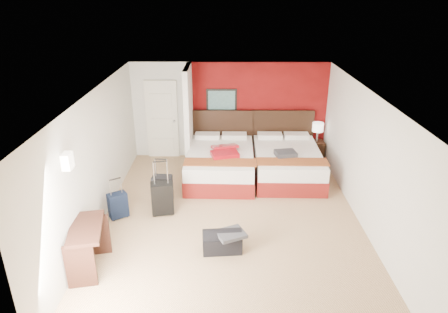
{
  "coord_description": "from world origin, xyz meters",
  "views": [
    {
      "loc": [
        -0.11,
        -6.8,
        4.21
      ],
      "look_at": [
        -0.13,
        0.8,
        1.0
      ],
      "focal_mm": 32.28,
      "sensor_mm": 36.0,
      "label": 1
    }
  ],
  "objects_px": {
    "bed_right": "(287,164)",
    "suitcase_charcoal": "(163,190)",
    "nightstand": "(316,151)",
    "duffel_bag": "(222,242)",
    "table_lamp": "(317,132)",
    "desk": "(89,248)",
    "suitcase_navy": "(118,206)",
    "suitcase_black": "(162,199)",
    "bed_left": "(221,164)",
    "red_suitcase_open": "(225,151)"
  },
  "relations": [
    {
      "from": "suitcase_charcoal",
      "to": "duffel_bag",
      "type": "relative_size",
      "value": 0.88
    },
    {
      "from": "bed_right",
      "to": "suitcase_navy",
      "type": "xyz_separation_m",
      "value": [
        -3.57,
        -1.89,
        -0.08
      ]
    },
    {
      "from": "bed_left",
      "to": "suitcase_navy",
      "type": "bearing_deg",
      "value": -135.24
    },
    {
      "from": "bed_left",
      "to": "table_lamp",
      "type": "xyz_separation_m",
      "value": [
        2.47,
        1.0,
        0.45
      ]
    },
    {
      "from": "table_lamp",
      "to": "red_suitcase_open",
      "type": "bearing_deg",
      "value": -155.06
    },
    {
      "from": "table_lamp",
      "to": "suitcase_charcoal",
      "type": "height_order",
      "value": "table_lamp"
    },
    {
      "from": "nightstand",
      "to": "bed_left",
      "type": "bearing_deg",
      "value": -161.41
    },
    {
      "from": "desk",
      "to": "suitcase_navy",
      "type": "bearing_deg",
      "value": 76.61
    },
    {
      "from": "red_suitcase_open",
      "to": "nightstand",
      "type": "xyz_separation_m",
      "value": [
        2.37,
        1.1,
        -0.45
      ]
    },
    {
      "from": "suitcase_charcoal",
      "to": "duffel_bag",
      "type": "xyz_separation_m",
      "value": [
        1.25,
        -1.66,
        -0.13
      ]
    },
    {
      "from": "table_lamp",
      "to": "duffel_bag",
      "type": "height_order",
      "value": "table_lamp"
    },
    {
      "from": "bed_right",
      "to": "suitcase_charcoal",
      "type": "height_order",
      "value": "bed_right"
    },
    {
      "from": "nightstand",
      "to": "duffel_bag",
      "type": "bearing_deg",
      "value": -125.07
    },
    {
      "from": "duffel_bag",
      "to": "desk",
      "type": "height_order",
      "value": "desk"
    },
    {
      "from": "suitcase_navy",
      "to": "duffel_bag",
      "type": "relative_size",
      "value": 0.75
    },
    {
      "from": "bed_left",
      "to": "suitcase_navy",
      "type": "distance_m",
      "value": 2.72
    },
    {
      "from": "bed_right",
      "to": "suitcase_navy",
      "type": "bearing_deg",
      "value": -150.99
    },
    {
      "from": "table_lamp",
      "to": "suitcase_charcoal",
      "type": "xyz_separation_m",
      "value": [
        -3.66,
        -2.26,
        -0.49
      ]
    },
    {
      "from": "suitcase_charcoal",
      "to": "suitcase_navy",
      "type": "height_order",
      "value": "suitcase_charcoal"
    },
    {
      "from": "table_lamp",
      "to": "suitcase_charcoal",
      "type": "bearing_deg",
      "value": -148.34
    },
    {
      "from": "bed_right",
      "to": "bed_left",
      "type": "bearing_deg",
      "value": -177.49
    },
    {
      "from": "duffel_bag",
      "to": "suitcase_navy",
      "type": "bearing_deg",
      "value": 147.57
    },
    {
      "from": "red_suitcase_open",
      "to": "bed_right",
      "type": "bearing_deg",
      "value": -9.12
    },
    {
      "from": "nightstand",
      "to": "table_lamp",
      "type": "bearing_deg",
      "value": 0.0
    },
    {
      "from": "table_lamp",
      "to": "suitcase_navy",
      "type": "bearing_deg",
      "value": -147.38
    },
    {
      "from": "table_lamp",
      "to": "desk",
      "type": "bearing_deg",
      "value": -135.55
    },
    {
      "from": "bed_right",
      "to": "suitcase_black",
      "type": "xyz_separation_m",
      "value": [
        -2.72,
        -1.74,
        -0.01
      ]
    },
    {
      "from": "red_suitcase_open",
      "to": "table_lamp",
      "type": "distance_m",
      "value": 2.61
    },
    {
      "from": "suitcase_navy",
      "to": "table_lamp",
      "type": "bearing_deg",
      "value": -0.46
    },
    {
      "from": "suitcase_black",
      "to": "suitcase_charcoal",
      "type": "height_order",
      "value": "suitcase_black"
    },
    {
      "from": "nightstand",
      "to": "duffel_bag",
      "type": "height_order",
      "value": "nightstand"
    },
    {
      "from": "bed_left",
      "to": "table_lamp",
      "type": "bearing_deg",
      "value": 23.88
    },
    {
      "from": "suitcase_charcoal",
      "to": "suitcase_navy",
      "type": "distance_m",
      "value": 0.99
    },
    {
      "from": "suitcase_navy",
      "to": "desk",
      "type": "height_order",
      "value": "desk"
    },
    {
      "from": "red_suitcase_open",
      "to": "suitcase_black",
      "type": "height_order",
      "value": "red_suitcase_open"
    },
    {
      "from": "duffel_bag",
      "to": "table_lamp",
      "type": "bearing_deg",
      "value": 53.61
    },
    {
      "from": "bed_right",
      "to": "suitcase_navy",
      "type": "relative_size",
      "value": 4.41
    },
    {
      "from": "red_suitcase_open",
      "to": "duffel_bag",
      "type": "relative_size",
      "value": 1.24
    },
    {
      "from": "suitcase_charcoal",
      "to": "duffel_bag",
      "type": "bearing_deg",
      "value": -48.27
    },
    {
      "from": "suitcase_black",
      "to": "duffel_bag",
      "type": "relative_size",
      "value": 0.97
    },
    {
      "from": "suitcase_black",
      "to": "desk",
      "type": "relative_size",
      "value": 0.67
    },
    {
      "from": "bed_right",
      "to": "suitcase_navy",
      "type": "distance_m",
      "value": 4.04
    },
    {
      "from": "table_lamp",
      "to": "desk",
      "type": "height_order",
      "value": "table_lamp"
    },
    {
      "from": "nightstand",
      "to": "table_lamp",
      "type": "xyz_separation_m",
      "value": [
        0.0,
        0.0,
        0.52
      ]
    },
    {
      "from": "bed_left",
      "to": "red_suitcase_open",
      "type": "relative_size",
      "value": 2.69
    },
    {
      "from": "duffel_bag",
      "to": "suitcase_charcoal",
      "type": "bearing_deg",
      "value": 122.19
    },
    {
      "from": "suitcase_navy",
      "to": "desk",
      "type": "bearing_deg",
      "value": -125.25
    },
    {
      "from": "bed_right",
      "to": "suitcase_charcoal",
      "type": "distance_m",
      "value": 3.07
    },
    {
      "from": "bed_left",
      "to": "desk",
      "type": "relative_size",
      "value": 2.3
    },
    {
      "from": "table_lamp",
      "to": "suitcase_navy",
      "type": "relative_size",
      "value": 1.0
    }
  ]
}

